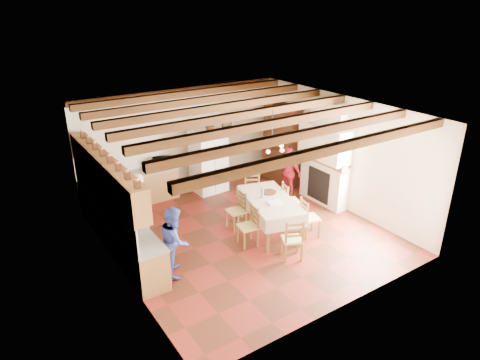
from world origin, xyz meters
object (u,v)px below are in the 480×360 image
object	(u,v)px
refrigerator	(209,161)
person_woman_blue	(175,241)
person_man	(141,212)
microwave	(162,162)
hutch	(282,144)
chair_right_far	(291,200)
chair_right_near	(310,217)
dining_table	(270,202)
person_woman_red	(288,172)
chair_end_near	(292,238)
chair_left_near	(248,226)
chair_left_far	(236,210)
chair_end_far	(253,193)

from	to	relation	value
refrigerator	person_woman_blue	size ratio (longest dim) A/B	1.23
person_man	microwave	world-z (taller)	person_man
hutch	chair_right_far	xyz separation A→B (m)	(-1.30, -2.04, -0.72)
chair_right_near	dining_table	bearing A→B (deg)	59.44
person_man	person_woman_red	world-z (taller)	person_man
refrigerator	chair_end_near	distance (m)	4.14
dining_table	chair_right_far	bearing A→B (deg)	16.54
chair_left_near	chair_left_far	distance (m)	0.82
dining_table	chair_right_near	xyz separation A→B (m)	(0.67, -0.69, -0.30)
chair_left_far	chair_left_near	bearing A→B (deg)	-12.26
chair_left_near	chair_right_near	bearing A→B (deg)	80.96
person_woman_blue	chair_left_near	bearing A→B (deg)	-62.63
chair_left_near	microwave	size ratio (longest dim) A/B	1.91
dining_table	chair_left_far	bearing A→B (deg)	136.29
chair_left_far	chair_end_far	distance (m)	1.12
chair_left_near	person_woman_blue	xyz separation A→B (m)	(-1.83, -0.08, 0.26)
chair_left_far	person_woman_red	bearing A→B (deg)	109.91
dining_table	person_woman_blue	world-z (taller)	person_woman_blue
chair_right_near	chair_end_far	size ratio (longest dim) A/B	1.00
person_woman_blue	microwave	world-z (taller)	person_woman_blue
microwave	refrigerator	bearing A→B (deg)	2.48
chair_left_near	chair_end_near	xyz separation A→B (m)	(0.49, -0.98, 0.00)
chair_left_far	refrigerator	bearing A→B (deg)	168.00
refrigerator	chair_left_far	distance (m)	2.44
person_man	microwave	bearing A→B (deg)	-29.59
person_man	person_woman_blue	xyz separation A→B (m)	(0.22, -1.22, -0.18)
chair_left_near	microwave	bearing A→B (deg)	-162.81
chair_end_far	hutch	bearing A→B (deg)	59.65
hutch	person_woman_blue	size ratio (longest dim) A/B	1.61
person_woman_blue	hutch	bearing A→B (deg)	-36.58
chair_end_far	person_man	world-z (taller)	person_man
refrigerator	chair_right_far	bearing A→B (deg)	-73.95
hutch	chair_right_far	bearing A→B (deg)	-121.92
chair_left_far	person_woman_red	distance (m)	2.32
hutch	person_man	world-z (taller)	hutch
chair_right_near	microwave	size ratio (longest dim) A/B	1.91
hutch	chair_left_near	world-z (taller)	hutch
chair_end_near	person_woman_red	distance (m)	3.15
hutch	chair_end_near	bearing A→B (deg)	-124.73
chair_right_far	person_woman_red	xyz separation A→B (m)	(0.72, 1.03, 0.27)
chair_right_near	chair_end_near	world-z (taller)	same
dining_table	person_woman_red	size ratio (longest dim) A/B	1.44
dining_table	chair_left_near	xyz separation A→B (m)	(-0.80, -0.23, -0.30)
chair_left_far	person_woman_blue	xyz separation A→B (m)	(-2.03, -0.87, 0.26)
microwave	chair_right_far	bearing A→B (deg)	-37.14
dining_table	chair_left_near	world-z (taller)	chair_left_near
chair_end_near	dining_table	bearing A→B (deg)	-79.18
chair_end_far	person_woman_red	xyz separation A→B (m)	(1.26, 0.10, 0.27)
chair_left_near	chair_end_far	xyz separation A→B (m)	(1.13, 1.41, 0.00)
person_woman_red	chair_end_near	bearing A→B (deg)	-49.22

